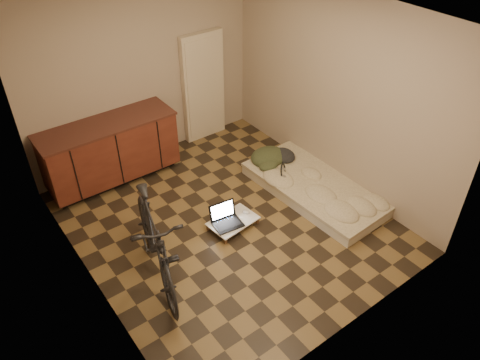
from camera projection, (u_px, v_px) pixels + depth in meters
room_shell at (225, 134)px, 5.20m from camera, size 3.50×4.00×2.60m
cabinets at (110, 151)px, 6.43m from camera, size 1.84×0.62×0.91m
appliance_panel at (203, 87)px, 7.17m from camera, size 0.70×0.10×1.70m
bicycle at (154, 237)px, 4.93m from camera, size 0.95×1.83×1.14m
futon at (315, 188)px, 6.39m from camera, size 1.05×2.04×0.17m
clothing_pile at (273, 153)px, 6.74m from camera, size 0.59×0.50×0.23m
headphones at (283, 171)px, 6.43m from camera, size 0.33×0.33×0.16m
lap_desk at (233, 221)px, 5.85m from camera, size 0.64×0.45×0.10m
laptop at (226, 219)px, 5.78m from camera, size 0.38×0.35×0.24m
mouse at (246, 212)px, 5.95m from camera, size 0.09×0.12×0.04m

